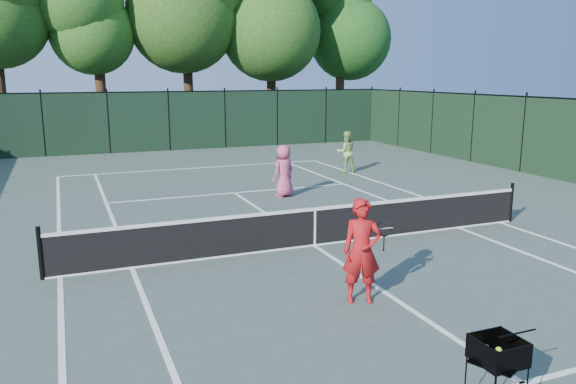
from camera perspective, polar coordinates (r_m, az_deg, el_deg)
name	(u,v)px	position (r m, az deg, el deg)	size (l,w,h in m)	color
ground	(314,246)	(13.08, 2.70, -5.47)	(90.00, 90.00, 0.00)	#425046
sideline_doubles_left	(60,277)	(11.97, -22.14, -8.01)	(0.10, 23.77, 0.01)	white
sideline_doubles_right	(500,223)	(16.09, 20.76, -2.92)	(0.10, 23.77, 0.01)	white
sideline_singles_left	(132,268)	(12.02, -15.56, -7.47)	(0.10, 23.77, 0.01)	white
sideline_singles_right	(459,228)	(15.20, 16.96, -3.49)	(0.10, 23.77, 0.01)	white
baseline_far	(197,168)	(24.11, -9.22, 2.42)	(10.97, 0.10, 0.01)	white
service_line_near	(523,384)	(8.19, 22.78, -17.51)	(8.23, 0.10, 0.01)	white
service_line_far	(235,193)	(18.89, -5.45, -0.08)	(8.23, 0.10, 0.01)	white
center_service_line	(314,246)	(13.07, 2.70, -5.46)	(0.10, 12.80, 0.01)	white
tennis_net	(315,226)	(12.94, 2.72, -3.46)	(11.69, 0.09, 1.06)	black
fence_far	(169,122)	(29.88, -11.99, 7.02)	(24.00, 0.05, 3.00)	black
tree_2	(95,1)	(33.42, -19.03, 17.84)	(6.00, 6.00, 12.40)	black
tree_4	(271,2)	(35.38, -1.76, 18.76)	(6.20, 6.20, 12.97)	black
tree_5	(341,13)	(37.81, 5.44, 17.61)	(5.80, 5.80, 12.23)	black
coach	(362,251)	(9.78, 7.52, -5.95)	(1.09, 0.64, 1.84)	#AA1316
player_pink	(284,171)	(18.10, -0.43, 2.15)	(0.96, 0.80, 1.68)	#C74670
player_green	(346,152)	(22.77, 5.91, 4.08)	(0.91, 0.76, 1.67)	#8EBA5D
ball_hopper	(498,351)	(7.03, 20.57, -14.92)	(0.67, 0.67, 0.97)	black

